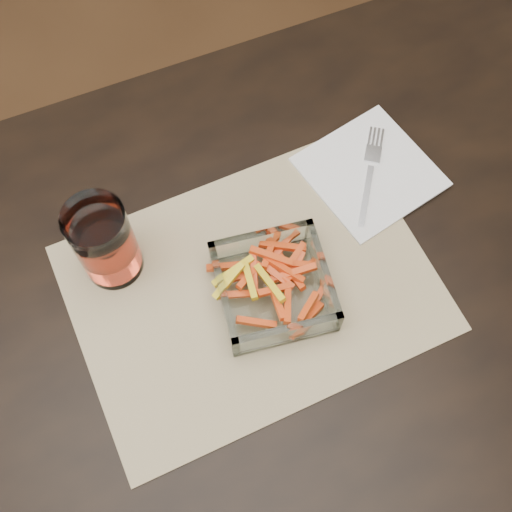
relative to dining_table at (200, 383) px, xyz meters
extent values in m
plane|color=#331E0F|center=(0.00, 0.00, -0.66)|extent=(4.50, 4.50, 0.00)
cube|color=black|center=(0.00, 0.00, 0.07)|extent=(1.60, 0.90, 0.03)
cylinder|color=black|center=(0.72, 0.37, -0.30)|extent=(0.06, 0.06, 0.72)
cube|color=tan|center=(0.11, 0.07, 0.09)|extent=(0.46, 0.34, 0.00)
cube|color=white|center=(0.13, 0.05, 0.09)|extent=(0.15, 0.15, 0.01)
cube|color=white|center=(0.13, 0.11, 0.12)|extent=(0.13, 0.03, 0.05)
cube|color=white|center=(0.12, -0.01, 0.12)|extent=(0.13, 0.03, 0.05)
cube|color=white|center=(0.06, 0.06, 0.12)|extent=(0.03, 0.13, 0.05)
cube|color=white|center=(0.19, 0.04, 0.12)|extent=(0.03, 0.13, 0.05)
cylinder|color=white|center=(-0.05, 0.17, 0.16)|extent=(0.07, 0.07, 0.13)
cylinder|color=#A32A17|center=(-0.05, 0.17, 0.14)|extent=(0.06, 0.06, 0.09)
cube|color=white|center=(0.32, 0.16, 0.09)|extent=(0.19, 0.19, 0.00)
cube|color=silver|center=(0.30, 0.13, 0.10)|extent=(0.06, 0.08, 0.00)
cube|color=silver|center=(0.34, 0.19, 0.10)|extent=(0.03, 0.03, 0.00)
cube|color=silver|center=(0.35, 0.21, 0.10)|extent=(0.02, 0.03, 0.00)
cube|color=silver|center=(0.35, 0.21, 0.10)|extent=(0.02, 0.03, 0.00)
cube|color=silver|center=(0.36, 0.21, 0.10)|extent=(0.02, 0.03, 0.00)
cube|color=silver|center=(0.36, 0.20, 0.10)|extent=(0.02, 0.03, 0.00)
camera|label=1|loc=(-0.01, -0.21, 0.85)|focal=45.00mm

